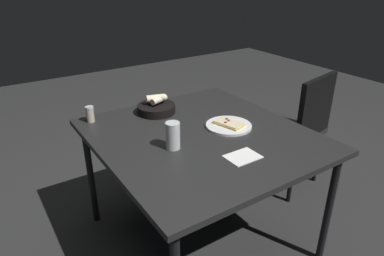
{
  "coord_description": "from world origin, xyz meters",
  "views": [
    {
      "loc": [
        0.96,
        1.37,
        1.55
      ],
      "look_at": [
        0.06,
        -0.0,
        0.77
      ],
      "focal_mm": 32.37,
      "sensor_mm": 36.0,
      "label": 1
    }
  ],
  "objects_px": {
    "dining_table": "(201,142)",
    "pepper_shaker": "(90,115)",
    "pizza_plate": "(229,125)",
    "chair_near": "(297,124)",
    "bread_basket": "(156,108)",
    "beer_glass": "(173,137)"
  },
  "relations": [
    {
      "from": "beer_glass",
      "to": "bread_basket",
      "type": "bearing_deg",
      "value": -108.09
    },
    {
      "from": "pizza_plate",
      "to": "pepper_shaker",
      "type": "relative_size",
      "value": 2.74
    },
    {
      "from": "beer_glass",
      "to": "pizza_plate",
      "type": "bearing_deg",
      "value": -173.63
    },
    {
      "from": "chair_near",
      "to": "pizza_plate",
      "type": "bearing_deg",
      "value": 8.5
    },
    {
      "from": "dining_table",
      "to": "pepper_shaker",
      "type": "distance_m",
      "value": 0.66
    },
    {
      "from": "bread_basket",
      "to": "beer_glass",
      "type": "xyz_separation_m",
      "value": [
        0.15,
        0.45,
        0.03
      ]
    },
    {
      "from": "bread_basket",
      "to": "beer_glass",
      "type": "height_order",
      "value": "beer_glass"
    },
    {
      "from": "dining_table",
      "to": "beer_glass",
      "type": "bearing_deg",
      "value": 14.79
    },
    {
      "from": "pizza_plate",
      "to": "chair_near",
      "type": "height_order",
      "value": "chair_near"
    },
    {
      "from": "dining_table",
      "to": "bread_basket",
      "type": "distance_m",
      "value": 0.41
    },
    {
      "from": "pizza_plate",
      "to": "pepper_shaker",
      "type": "xyz_separation_m",
      "value": [
        0.62,
        -0.5,
        0.03
      ]
    },
    {
      "from": "bread_basket",
      "to": "dining_table",
      "type": "bearing_deg",
      "value": 98.66
    },
    {
      "from": "pizza_plate",
      "to": "beer_glass",
      "type": "relative_size",
      "value": 1.87
    },
    {
      "from": "pizza_plate",
      "to": "bread_basket",
      "type": "relative_size",
      "value": 1.11
    },
    {
      "from": "dining_table",
      "to": "beer_glass",
      "type": "height_order",
      "value": "beer_glass"
    },
    {
      "from": "dining_table",
      "to": "pepper_shaker",
      "type": "height_order",
      "value": "pepper_shaker"
    },
    {
      "from": "chair_near",
      "to": "dining_table",
      "type": "bearing_deg",
      "value": 6.1
    },
    {
      "from": "pizza_plate",
      "to": "beer_glass",
      "type": "xyz_separation_m",
      "value": [
        0.39,
        0.04,
        0.05
      ]
    },
    {
      "from": "dining_table",
      "to": "chair_near",
      "type": "bearing_deg",
      "value": -173.9
    },
    {
      "from": "pepper_shaker",
      "to": "chair_near",
      "type": "distance_m",
      "value": 1.43
    },
    {
      "from": "dining_table",
      "to": "pepper_shaker",
      "type": "xyz_separation_m",
      "value": [
        0.44,
        -0.49,
        0.09
      ]
    },
    {
      "from": "beer_glass",
      "to": "chair_near",
      "type": "relative_size",
      "value": 0.16
    }
  ]
}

